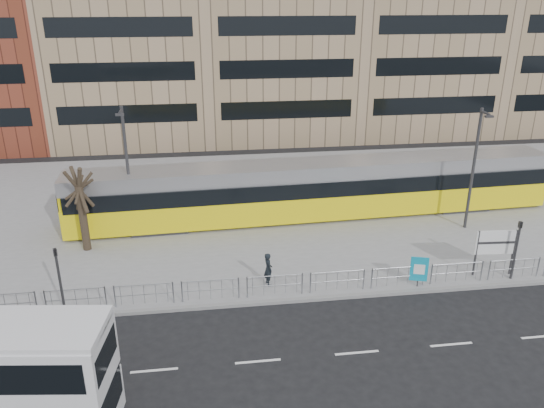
{
  "coord_description": "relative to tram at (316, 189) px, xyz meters",
  "views": [
    {
      "loc": [
        -3.73,
        -20.9,
        13.46
      ],
      "look_at": [
        -0.09,
        6.0,
        2.59
      ],
      "focal_mm": 35.0,
      "sensor_mm": 36.0,
      "label": 1
    }
  ],
  "objects": [
    {
      "name": "ground",
      "position": [
        -3.22,
        -9.72,
        -1.94
      ],
      "size": [
        120.0,
        120.0,
        0.0
      ],
      "primitive_type": "plane",
      "color": "black",
      "rests_on": "ground"
    },
    {
      "name": "road_markings",
      "position": [
        -2.22,
        -13.72,
        -1.94
      ],
      "size": [
        62.0,
        0.12,
        0.01
      ],
      "primitive_type": "cube",
      "color": "white",
      "rests_on": "ground"
    },
    {
      "name": "tram",
      "position": [
        0.0,
        0.0,
        0.0
      ],
      "size": [
        30.46,
        4.25,
        3.58
      ],
      "rotation": [
        0.0,
        0.0,
        0.04
      ],
      "color": "yellow",
      "rests_on": "plaza"
    },
    {
      "name": "pedestrian_barrier",
      "position": [
        -1.22,
        -9.22,
        -0.96
      ],
      "size": [
        32.07,
        0.07,
        1.1
      ],
      "color": "#989AA0",
      "rests_on": "plaza"
    },
    {
      "name": "bare_tree",
      "position": [
        -13.59,
        -3.0,
        3.21
      ],
      "size": [
        4.31,
        4.31,
        6.98
      ],
      "color": "black",
      "rests_on": "plaza"
    },
    {
      "name": "ad_panel",
      "position": [
        3.07,
        -9.32,
        -0.87
      ],
      "size": [
        0.82,
        0.3,
        1.58
      ],
      "rotation": [
        0.0,
        0.0,
        -0.29
      ],
      "color": "#2D2D30",
      "rests_on": "plaza"
    },
    {
      "name": "lamp_post_east",
      "position": [
        8.64,
        -3.09,
        2.23
      ],
      "size": [
        0.45,
        1.04,
        7.31
      ],
      "color": "#2D2D30",
      "rests_on": "plaza"
    },
    {
      "name": "traffic_light_west",
      "position": [
        -13.46,
        -9.22,
        0.18
      ],
      "size": [
        0.23,
        0.25,
        3.1
      ],
      "rotation": [
        0.0,
        0.0,
        0.39
      ],
      "color": "#2D2D30",
      "rests_on": "plaza"
    },
    {
      "name": "traffic_light_east",
      "position": [
        8.0,
        -9.22,
        0.18
      ],
      "size": [
        0.17,
        0.21,
        3.1
      ],
      "rotation": [
        0.0,
        0.0,
        0.05
      ],
      "color": "#2D2D30",
      "rests_on": "plaza"
    },
    {
      "name": "kerb",
      "position": [
        -3.22,
        -9.67,
        -1.87
      ],
      "size": [
        64.0,
        0.25,
        0.17
      ],
      "primitive_type": "cube",
      "color": "gray",
      "rests_on": "ground"
    },
    {
      "name": "station_sign",
      "position": [
        7.24,
        -8.69,
        -0.11
      ],
      "size": [
        2.12,
        0.23,
        2.43
      ],
      "rotation": [
        0.0,
        0.0,
        -0.07
      ],
      "color": "#2D2D30",
      "rests_on": "plaza"
    },
    {
      "name": "pedestrian",
      "position": [
        -4.1,
        -8.15,
        -0.95
      ],
      "size": [
        0.53,
        0.69,
        1.68
      ],
      "primitive_type": "imported",
      "rotation": [
        0.0,
        0.0,
        1.8
      ],
      "color": "black",
      "rests_on": "plaza"
    },
    {
      "name": "lamp_post_west",
      "position": [
        -11.27,
        -0.85,
        2.33
      ],
      "size": [
        0.45,
        1.04,
        7.51
      ],
      "color": "#2D2D30",
      "rests_on": "plaza"
    },
    {
      "name": "plaza",
      "position": [
        -3.22,
        2.28,
        -1.87
      ],
      "size": [
        64.0,
        24.0,
        0.15
      ],
      "primitive_type": "cube",
      "color": "gray",
      "rests_on": "ground"
    }
  ]
}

